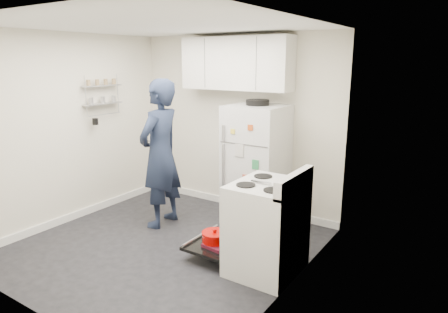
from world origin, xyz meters
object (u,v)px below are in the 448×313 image
Objects in this scene: open_oven_door at (217,241)px; refrigerator at (256,164)px; person at (160,154)px; electric_range at (266,228)px.

refrigerator reaches higher than open_oven_door.
open_oven_door is 1.42m from person.
open_oven_door is 0.44× the size of refrigerator.
open_oven_door is at bearing -83.04° from refrigerator.
person is at bearing 162.40° from open_oven_door.
electric_range is 1.53× the size of open_oven_door.
open_oven_door is 1.29m from refrigerator.
electric_range is 0.65m from open_oven_door.
refrigerator is (-0.72, 1.10, 0.33)m from electric_range.
person is (-1.13, 0.36, 0.78)m from open_oven_door.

